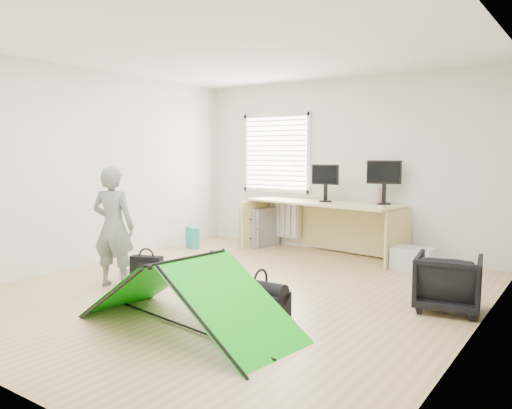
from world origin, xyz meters
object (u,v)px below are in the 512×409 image
Objects in this scene: desk at (322,229)px; storage_crate at (413,258)px; filing_cabinet at (259,226)px; duffel_bag at (261,303)px; office_chair at (448,282)px; kite at (187,294)px; monitor_right at (384,188)px; thermos at (379,196)px; person at (113,227)px; monitor_left at (326,188)px; laptop_bag at (147,268)px.

storage_crate is (1.44, -0.13, -0.26)m from desk.
duffel_bag is at bearing -41.85° from filing_cabinet.
storage_crate is 2.79m from duffel_bag.
office_chair is 2.57m from kite.
monitor_right is 2.02× the size of thermos.
person is (-3.44, -1.29, 0.42)m from office_chair.
monitor_left is 1.08× the size of laptop_bag.
duffel_bag is at bearing -111.61° from monitor_right.
desk is at bearing -171.10° from thermos.
storage_crate is 1.31× the size of laptop_bag.
laptop_bag reaches higher than storage_crate.
kite is at bearing -74.18° from desk.
office_chair is at bearing -73.57° from monitor_right.
kite is (0.51, -3.54, -0.09)m from desk.
laptop_bag is at bearing -145.58° from monitor_right.
laptop_bag is (0.11, 0.40, -0.55)m from person.
monitor_right reaches higher than duffel_bag.
desk reaches higher than office_chair.
desk is 5.99× the size of laptop_bag.
duffel_bag is at bearing -28.05° from laptop_bag.
filing_cabinet is 1.46m from monitor_left.
duffel_bag is (0.31, 0.70, -0.20)m from kite.
filing_cabinet is 0.31× the size of kite.
monitor_right is 0.23× the size of kite.
office_chair is at bearing -28.79° from desk.
desk is 3.69× the size of filing_cabinet.
kite is 3.85× the size of duffel_bag.
monitor_left is (0.05, 0.01, 0.62)m from desk.
office_chair is 0.30× the size of kite.
desk is at bearing 47.78° from laptop_bag.
filing_cabinet is at bearing 123.46° from kite.
person is at bearing -112.16° from monitor_left.
office_chair is 1.76m from storage_crate.
person is at bearing 11.31° from office_chair.
laptop_bag is (-3.33, -0.89, -0.13)m from office_chair.
monitor_right reaches higher than storage_crate.
kite is 0.79m from duffel_bag.
office_chair is 1.18× the size of storage_crate.
laptop_bag is at bearing -125.14° from thermos.
laptop_bag is at bearing -126.40° from person.
thermos is 3.39m from laptop_bag.
desk is 2.97m from duffel_bag.
monitor_right is at bearing -144.24° from person.
monitor_left is at bearing -46.55° from office_chair.
thermos is 0.45× the size of storage_crate.
laptop_bag is at bearing 170.50° from duffel_bag.
office_chair is 1.15× the size of duffel_bag.
filing_cabinet is 1.05× the size of office_chair.
duffel_bag is (1.99, 0.12, -0.58)m from person.
thermos is (0.79, 0.12, -0.09)m from monitor_left.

